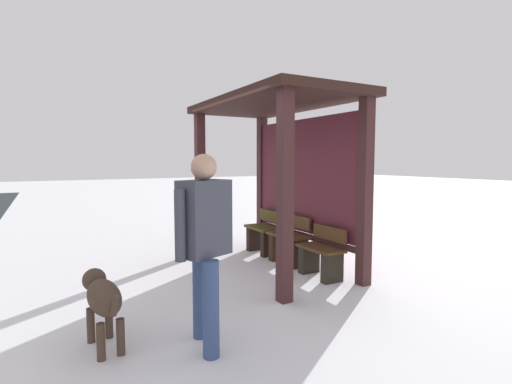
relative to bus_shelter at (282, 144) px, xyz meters
The scene contains 7 objects.
ground_plane 1.91m from the bus_shelter, 90.00° to the right, with size 60.00×60.00×0.00m, color white.
bus_shelter is the anchor object (origin of this frame).
bench_left_inside 1.78m from the bus_shelter, behind, with size 0.71×0.37×0.76m.
bench_center_inside 1.59m from the bus_shelter, 90.00° to the left, with size 0.71×0.40×0.77m.
bench_right_inside 1.80m from the bus_shelter, 10.09° to the left, with size 0.71×0.36×0.72m.
person_walking 2.93m from the bus_shelter, 47.02° to the right, with size 0.57×0.61×1.71m.
dog 3.50m from the bus_shelter, 62.96° to the right, with size 0.92×0.32×0.63m.
Camera 1 is at (4.97, -3.05, 1.65)m, focal length 26.70 mm.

